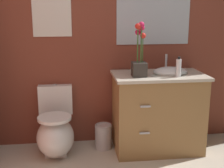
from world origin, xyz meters
name	(u,v)px	position (x,y,z in m)	size (l,w,h in m)	color
wall_back	(131,30)	(0.20, 1.71, 1.25)	(3.97, 0.05, 2.50)	brown
toilet	(56,131)	(-0.64, 1.41, 0.24)	(0.38, 0.59, 0.69)	white
vanity_cabinet	(158,111)	(0.43, 1.39, 0.43)	(0.94, 0.56, 1.01)	#9E7242
flower_vase	(139,58)	(0.20, 1.31, 1.01)	(0.14, 0.14, 0.53)	#38332D
soap_bottle	(179,68)	(0.58, 1.23, 0.92)	(0.05, 0.05, 0.20)	white
trash_bin	(103,136)	(-0.14, 1.47, 0.14)	(0.18, 0.18, 0.27)	#B7B7BC
wall_poster	(52,13)	(-0.64, 1.68, 1.43)	(0.40, 0.01, 0.47)	silver
wall_mirror	(154,11)	(0.43, 1.68, 1.45)	(0.80, 0.01, 0.70)	#B2BCC6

